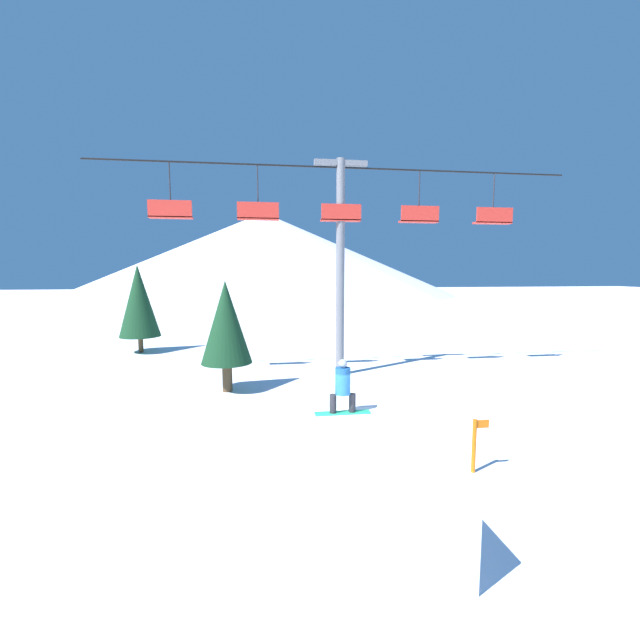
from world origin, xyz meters
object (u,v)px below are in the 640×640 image
snow_ramp (359,481)px  pine_tree_near (226,323)px  snowboarder (343,387)px  trail_marker (475,444)px

snow_ramp → pine_tree_near: (-3.17, 9.52, 2.03)m
snowboarder → trail_marker: snowboarder is taller
snowboarder → trail_marker: bearing=-4.5°
snowboarder → pine_tree_near: size_ratio=0.29×
pine_tree_near → snowboarder: bearing=-67.7°
trail_marker → pine_tree_near: bearing=128.6°
pine_tree_near → trail_marker: bearing=-51.4°
snowboarder → pine_tree_near: (-3.19, 7.76, 0.61)m
snow_ramp → trail_marker: snow_ramp is taller
pine_tree_near → trail_marker: (6.39, -8.02, -2.08)m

